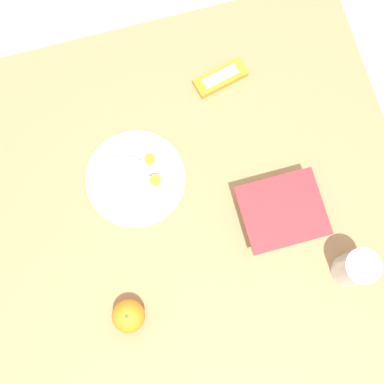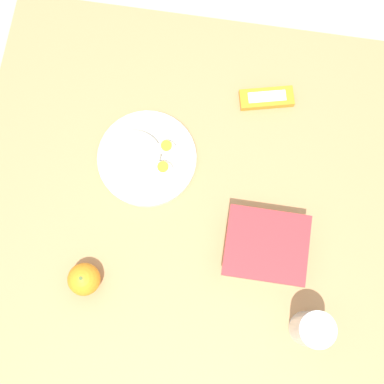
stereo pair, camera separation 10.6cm
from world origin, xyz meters
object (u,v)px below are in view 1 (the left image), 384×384
(food_container, at_px, (280,214))
(rice_plate, at_px, (132,179))
(orange_fruit, at_px, (128,316))
(candy_bar, at_px, (220,78))
(drinking_glass, at_px, (355,268))

(food_container, distance_m, rice_plate, 0.34)
(food_container, relative_size, orange_fruit, 2.48)
(food_container, bearing_deg, orange_fruit, 18.53)
(food_container, bearing_deg, candy_bar, -84.39)
(food_container, distance_m, drinking_glass, 0.19)
(food_container, height_order, drinking_glass, drinking_glass)
(rice_plate, bearing_deg, orange_fruit, 74.99)
(candy_bar, bearing_deg, food_container, 95.61)
(rice_plate, height_order, drinking_glass, drinking_glass)
(food_container, bearing_deg, drinking_glass, 125.61)
(rice_plate, bearing_deg, drinking_glass, 141.63)
(candy_bar, bearing_deg, orange_fruit, 54.68)
(rice_plate, xyz_separation_m, candy_bar, (-0.26, -0.19, -0.01))
(rice_plate, height_order, candy_bar, rice_plate)
(orange_fruit, distance_m, candy_bar, 0.58)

